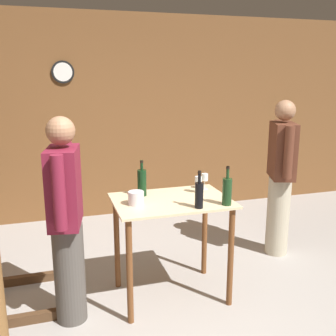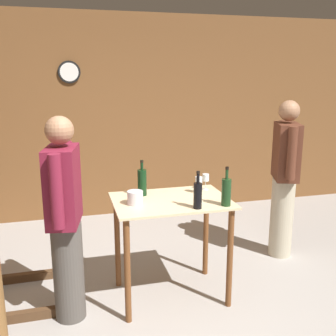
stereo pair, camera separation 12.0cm
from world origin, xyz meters
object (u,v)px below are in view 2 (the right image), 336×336
wine_bottle_center (226,191)px  wine_bottle_left (198,194)px  wine_bottle_far_left (142,182)px  wine_glass_near_center (206,178)px  ice_bucket (135,198)px  person_host (65,217)px  wine_glass_near_left (199,181)px  person_visitor_with_scarf (285,176)px

wine_bottle_center → wine_bottle_left: bearing=-178.5°
wine_bottle_far_left → wine_glass_near_center: (0.59, 0.02, -0.01)m
wine_bottle_far_left → ice_bucket: wine_bottle_far_left is taller
wine_glass_near_center → person_host: size_ratio=0.09×
wine_glass_near_center → ice_bucket: size_ratio=1.14×
wine_bottle_far_left → ice_bucket: 0.26m
wine_glass_near_center → ice_bucket: 0.74m
wine_bottle_center → wine_glass_near_left: bearing=104.5°
wine_glass_near_left → ice_bucket: size_ratio=1.15×
wine_bottle_left → wine_glass_near_center: wine_bottle_left is taller
wine_glass_near_center → person_visitor_with_scarf: 1.02m
ice_bucket → person_visitor_with_scarf: bearing=17.3°
wine_bottle_left → wine_bottle_far_left: bearing=128.2°
wine_bottle_left → wine_glass_near_left: bearing=69.5°
wine_bottle_left → ice_bucket: 0.51m
wine_glass_near_center → ice_bucket: bearing=-160.6°
wine_bottle_far_left → wine_bottle_center: bearing=-36.6°
wine_bottle_left → wine_bottle_center: wine_bottle_center is taller
wine_bottle_far_left → ice_bucket: bearing=-114.7°
wine_glass_near_left → ice_bucket: bearing=-164.8°
wine_bottle_far_left → person_visitor_with_scarf: size_ratio=0.19×
wine_bottle_center → person_visitor_with_scarf: (0.98, 0.74, -0.13)m
wine_glass_near_center → ice_bucket: (-0.70, -0.25, -0.05)m
wine_bottle_left → person_host: bearing=170.8°
wine_bottle_far_left → person_host: bearing=-156.7°
wine_bottle_far_left → wine_bottle_left: 0.57m
wine_bottle_center → wine_glass_near_center: 0.46m
wine_bottle_left → wine_glass_near_center: 0.53m
wine_bottle_left → person_visitor_with_scarf: 1.43m
person_host → wine_glass_near_left: bearing=10.9°
wine_bottle_center → person_visitor_with_scarf: 1.23m
ice_bucket → person_visitor_with_scarf: person_visitor_with_scarf is taller
ice_bucket → wine_bottle_left: bearing=-26.1°
wine_bottle_center → ice_bucket: bearing=162.7°
person_host → wine_bottle_left: bearing=-9.2°
wine_bottle_left → person_host: person_host is taller
wine_glass_near_center → wine_bottle_center: bearing=-89.6°
wine_bottle_far_left → wine_bottle_left: (0.35, -0.45, -0.01)m
wine_glass_near_left → ice_bucket: 0.62m
wine_bottle_far_left → wine_glass_near_left: wine_bottle_far_left is taller
wine_bottle_far_left → wine_bottle_left: wine_bottle_far_left is taller
wine_bottle_far_left → wine_glass_near_left: size_ratio=2.12×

